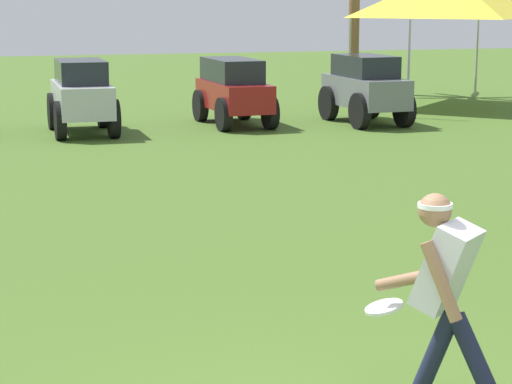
% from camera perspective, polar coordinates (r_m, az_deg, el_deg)
% --- Properties ---
extents(frisbee_thrower, '(0.65, 1.00, 1.43)m').
position_cam_1_polar(frisbee_thrower, '(6.32, 10.81, -5.75)').
color(frisbee_thrower, '#191E38').
rests_on(frisbee_thrower, ground_plane).
extents(frisbee_in_flight, '(0.31, 0.31, 0.09)m').
position_cam_1_polar(frisbee_in_flight, '(6.76, 7.32, -6.55)').
color(frisbee_in_flight, white).
extents(parked_car_slot_b, '(1.16, 2.35, 1.40)m').
position_cam_1_polar(parked_car_slot_b, '(19.39, -9.93, 5.50)').
color(parked_car_slot_b, '#B7BABF').
rests_on(parked_car_slot_b, ground_plane).
extents(parked_car_slot_c, '(1.26, 2.45, 1.34)m').
position_cam_1_polar(parked_car_slot_c, '(20.38, -1.30, 5.88)').
color(parked_car_slot_c, maroon).
rests_on(parked_car_slot_c, ground_plane).
extents(parked_car_slot_d, '(1.29, 2.40, 1.40)m').
position_cam_1_polar(parked_car_slot_d, '(20.73, 6.27, 5.96)').
color(parked_car_slot_d, slate).
rests_on(parked_car_slot_d, ground_plane).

